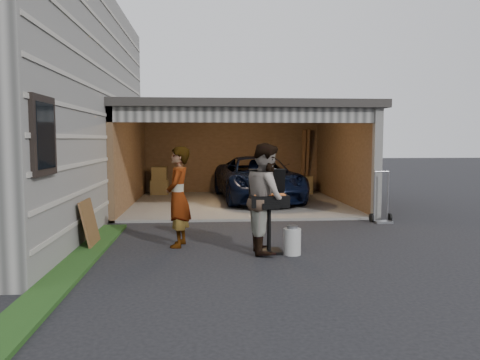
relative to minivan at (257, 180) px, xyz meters
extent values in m
plane|color=black|center=(-1.38, -6.90, -0.68)|extent=(80.00, 80.00, 0.00)
cube|color=#193814|center=(-3.63, -7.90, -0.65)|extent=(0.50, 8.00, 0.06)
cube|color=#605E59|center=(-0.63, -0.40, -0.65)|extent=(6.50, 6.00, 0.06)
cube|color=#4A3522|center=(-0.63, 2.53, 0.67)|extent=(6.50, 0.15, 2.70)
cube|color=#4A3522|center=(2.55, -0.40, 0.67)|extent=(0.15, 6.00, 2.70)
cube|color=#4A3522|center=(-3.80, -0.40, 0.67)|extent=(0.15, 6.00, 2.70)
cube|color=#2D2B28|center=(-0.63, -0.40, 2.12)|extent=(6.80, 6.30, 0.20)
cube|color=#474744|center=(-0.63, -3.32, 1.84)|extent=(6.50, 0.16, 0.36)
cube|color=silver|center=(-0.63, -2.10, 1.94)|extent=(6.00, 2.40, 0.06)
cube|color=#474744|center=(2.52, -3.35, 0.67)|extent=(0.20, 0.18, 2.70)
cube|color=brown|center=(-3.18, 1.80, -0.37)|extent=(0.60, 0.50, 0.50)
cube|color=brown|center=(-3.18, 1.80, 0.11)|extent=(0.50, 0.45, 0.45)
cube|color=brown|center=(1.82, 1.70, -0.32)|extent=(0.55, 0.50, 0.60)
cube|color=#533A1C|center=(2.00, 2.30, 0.52)|extent=(0.24, 0.43, 2.20)
imported|color=black|center=(0.00, 0.00, 0.00)|extent=(2.63, 5.05, 1.36)
imported|color=#A0AAC9|center=(-2.12, -5.86, 0.23)|extent=(0.52, 0.72, 1.82)
imported|color=#4B311D|center=(-0.58, -6.42, 0.27)|extent=(0.73, 0.93, 1.89)
cube|color=black|center=(-0.54, -6.47, -0.65)|extent=(0.41, 0.41, 0.05)
cylinder|color=black|center=(-0.54, -6.47, -0.24)|extent=(0.07, 0.07, 0.82)
cube|color=black|center=(-0.54, -6.47, 0.23)|extent=(0.64, 0.45, 0.19)
cube|color=#59595B|center=(-0.54, -6.47, 0.31)|extent=(0.58, 0.39, 0.01)
cube|color=black|center=(-0.54, -6.19, 0.53)|extent=(0.64, 0.12, 0.45)
cylinder|color=#B1B1AD|center=(-0.17, -6.63, -0.46)|extent=(0.33, 0.33, 0.45)
cube|color=#533A1C|center=(-3.72, -5.80, -0.25)|extent=(0.22, 0.78, 0.86)
cube|color=gray|center=(2.52, -3.82, -0.66)|extent=(0.41, 0.28, 0.05)
cylinder|color=black|center=(2.29, -3.70, -0.58)|extent=(0.06, 0.21, 0.20)
cylinder|color=black|center=(2.74, -3.67, -0.58)|extent=(0.06, 0.21, 0.20)
cylinder|color=gray|center=(2.34, -3.70, -0.05)|extent=(0.03, 0.03, 1.19)
cylinder|color=gray|center=(2.68, -3.67, -0.05)|extent=(0.03, 0.03, 1.19)
cylinder|color=gray|center=(2.51, -3.68, 0.51)|extent=(0.34, 0.06, 0.03)
camera|label=1|loc=(-1.65, -14.34, 1.27)|focal=35.00mm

